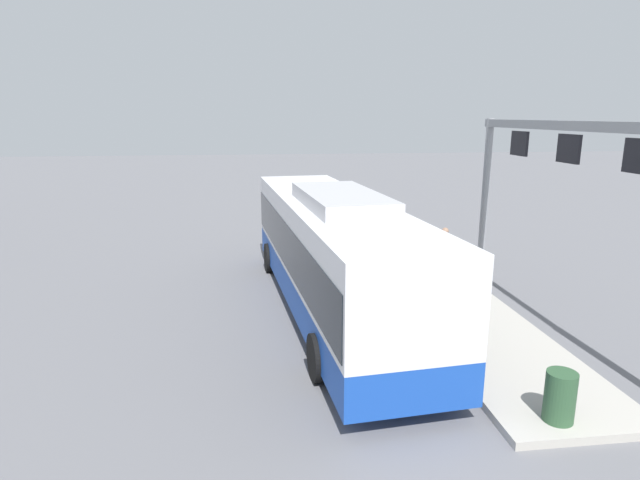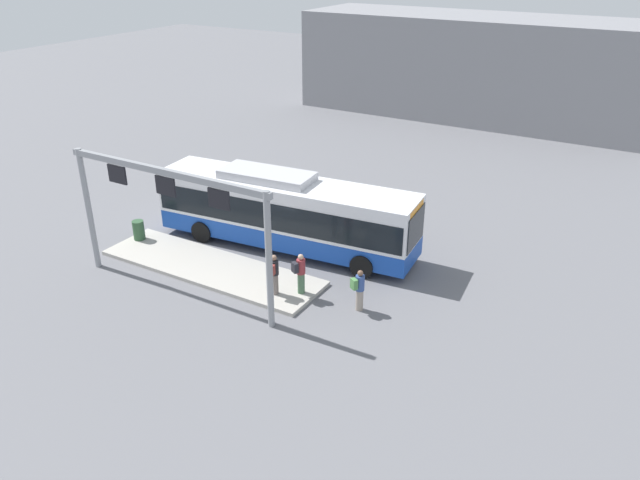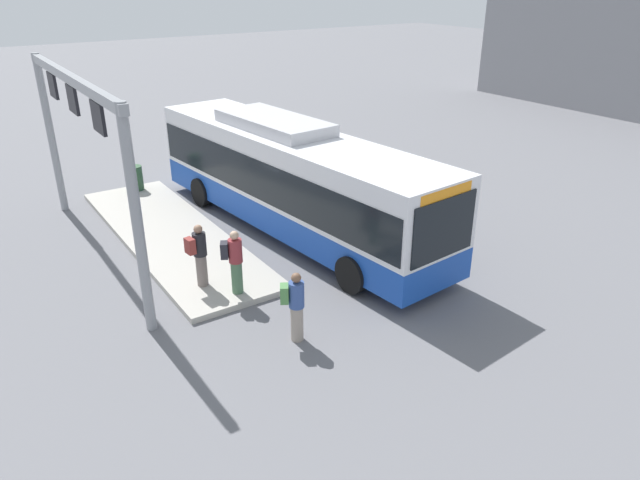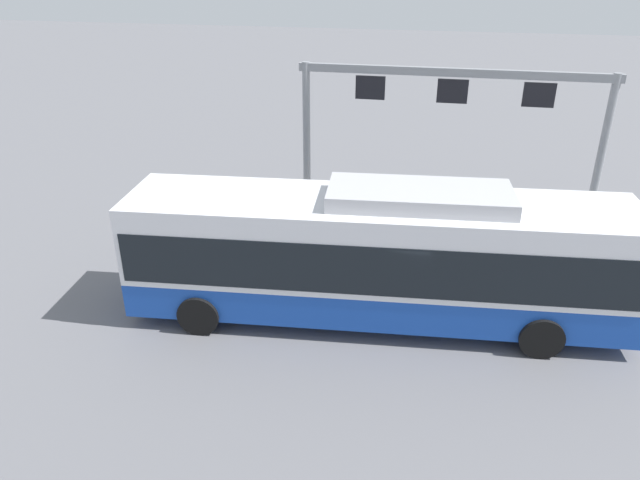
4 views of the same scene
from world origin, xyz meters
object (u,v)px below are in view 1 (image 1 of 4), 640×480
person_waiting_near (445,251)px  trash_bin (560,397)px  person_boarding (393,235)px  person_waiting_mid (420,246)px  bus_main (332,248)px

person_waiting_near → trash_bin: bearing=76.2°
person_boarding → person_waiting_near: size_ratio=1.00×
person_waiting_near → person_waiting_mid: size_ratio=1.00×
person_waiting_mid → trash_bin: 8.93m
person_boarding → trash_bin: person_boarding is taller
person_waiting_mid → trash_bin: size_ratio=1.86×
person_waiting_near → trash_bin: person_waiting_near is taller
bus_main → person_waiting_mid: bus_main is taller
bus_main → trash_bin: 6.87m
person_waiting_mid → person_boarding: bearing=-55.2°
person_boarding → person_waiting_near: person_waiting_near is taller
person_boarding → trash_bin: size_ratio=1.86×
bus_main → person_boarding: bus_main is taller
person_boarding → person_waiting_near: (-3.22, -0.85, 0.16)m
bus_main → person_waiting_mid: bearing=-55.0°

